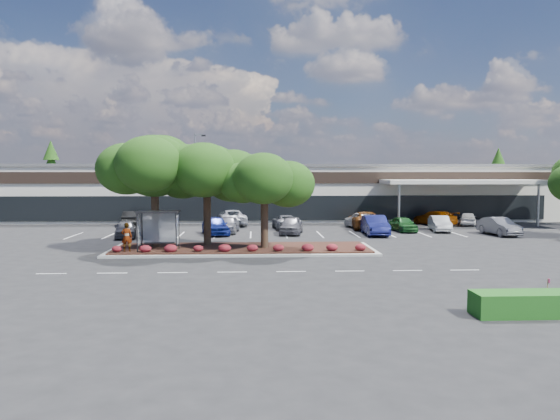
{
  "coord_description": "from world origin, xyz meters",
  "views": [
    {
      "loc": [
        -1.21,
        -33.21,
        5.4
      ],
      "look_at": [
        0.71,
        6.81,
        2.6
      ],
      "focal_mm": 35.0,
      "sensor_mm": 36.0,
      "label": 1
    }
  ],
  "objects_px": {
    "car_0": "(126,229)",
    "survey_stake": "(548,288)",
    "light_pole": "(196,183)",
    "car_1": "(148,228)"
  },
  "relations": [
    {
      "from": "survey_stake",
      "to": "car_1",
      "type": "height_order",
      "value": "car_1"
    },
    {
      "from": "light_pole",
      "to": "car_1",
      "type": "height_order",
      "value": "light_pole"
    },
    {
      "from": "light_pole",
      "to": "car_1",
      "type": "relative_size",
      "value": 2.17
    },
    {
      "from": "light_pole",
      "to": "car_0",
      "type": "height_order",
      "value": "light_pole"
    },
    {
      "from": "survey_stake",
      "to": "car_1",
      "type": "xyz_separation_m",
      "value": [
        -20.82,
        24.22,
        0.05
      ]
    },
    {
      "from": "car_1",
      "to": "car_0",
      "type": "bearing_deg",
      "value": -175.53
    },
    {
      "from": "survey_stake",
      "to": "car_0",
      "type": "relative_size",
      "value": 0.25
    },
    {
      "from": "car_0",
      "to": "survey_stake",
      "type": "bearing_deg",
      "value": -57.7
    },
    {
      "from": "survey_stake",
      "to": "car_0",
      "type": "xyz_separation_m",
      "value": [
        -22.58,
        23.74,
        0.03
      ]
    },
    {
      "from": "car_0",
      "to": "car_1",
      "type": "distance_m",
      "value": 1.82
    }
  ]
}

